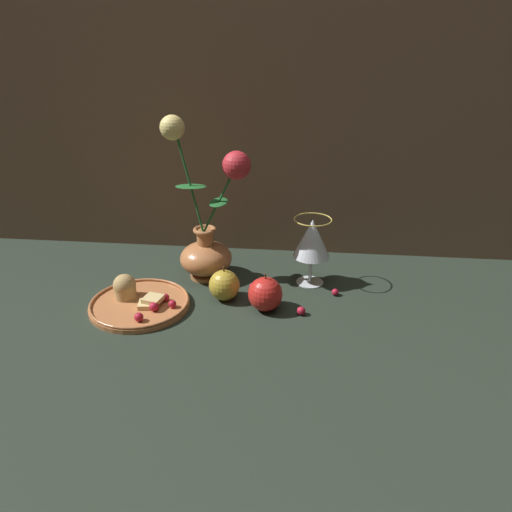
{
  "coord_description": "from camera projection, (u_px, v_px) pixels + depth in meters",
  "views": [
    {
      "loc": [
        0.13,
        -0.98,
        0.56
      ],
      "look_at": [
        0.03,
        -0.0,
        0.1
      ],
      "focal_mm": 35.0,
      "sensor_mm": 36.0,
      "label": 1
    }
  ],
  "objects": [
    {
      "name": "vase",
      "position": [
        207.0,
        234.0,
        1.17
      ],
      "size": [
        0.19,
        0.12,
        0.39
      ],
      "color": "#B77042",
      "rests_on": "ground_plane"
    },
    {
      "name": "berry_near_plate",
      "position": [
        335.0,
        292.0,
        1.13
      ],
      "size": [
        0.02,
        0.02,
        0.02
      ],
      "primitive_type": "sphere",
      "color": "#AD192D",
      "rests_on": "ground_plane"
    },
    {
      "name": "berry_under_candlestick",
      "position": [
        301.0,
        311.0,
        1.05
      ],
      "size": [
        0.02,
        0.02,
        0.02
      ],
      "primitive_type": "sphere",
      "color": "#AD192D",
      "rests_on": "ground_plane"
    },
    {
      "name": "plate_with_pastries",
      "position": [
        137.0,
        301.0,
        1.08
      ],
      "size": [
        0.22,
        0.22,
        0.06
      ],
      "color": "#B77042",
      "rests_on": "ground_plane"
    },
    {
      "name": "apple_beside_vase",
      "position": [
        265.0,
        294.0,
        1.06
      ],
      "size": [
        0.07,
        0.07,
        0.09
      ],
      "color": "red",
      "rests_on": "ground_plane"
    },
    {
      "name": "berry_by_glass_stem",
      "position": [
        253.0,
        287.0,
        1.15
      ],
      "size": [
        0.02,
        0.02,
        0.02
      ],
      "primitive_type": "sphere",
      "color": "#AD192D",
      "rests_on": "ground_plane"
    },
    {
      "name": "wine_glass",
      "position": [
        312.0,
        240.0,
        1.14
      ],
      "size": [
        0.09,
        0.09,
        0.16
      ],
      "color": "silver",
      "rests_on": "ground_plane"
    },
    {
      "name": "berry_front_center",
      "position": [
        268.0,
        292.0,
        1.13
      ],
      "size": [
        0.02,
        0.02,
        0.02
      ],
      "primitive_type": "sphere",
      "color": "#AD192D",
      "rests_on": "ground_plane"
    },
    {
      "name": "wall_back",
      "position": [
        258.0,
        4.0,
        1.13
      ],
      "size": [
        2.4,
        0.04,
        1.2
      ],
      "primitive_type": "cube",
      "color": "brown",
      "rests_on": "ground_plane"
    },
    {
      "name": "apple_near_glass",
      "position": [
        224.0,
        285.0,
        1.1
      ],
      "size": [
        0.07,
        0.07,
        0.08
      ],
      "color": "#B2932D",
      "rests_on": "ground_plane"
    },
    {
      "name": "ground_plane",
      "position": [
        245.0,
        295.0,
        1.13
      ],
      "size": [
        2.4,
        2.4,
        0.0
      ],
      "primitive_type": "plane",
      "color": "#232D23",
      "rests_on": "ground"
    }
  ]
}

